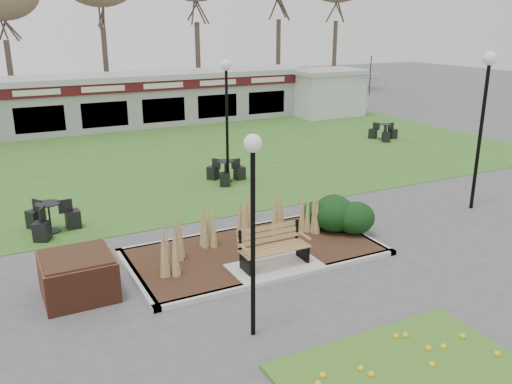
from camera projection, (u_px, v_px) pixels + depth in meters
name	position (u px, v px, depth m)	size (l,w,h in m)	color
ground	(278.00, 273.00, 12.90)	(100.00, 100.00, 0.00)	#515154
lawn	(140.00, 161.00, 23.07)	(34.00, 16.00, 0.02)	#376820
flower_bed	(413.00, 379.00, 8.98)	(4.20, 3.00, 0.16)	#437020
planting_bed	(295.00, 230.00, 14.48)	(6.75, 3.40, 1.27)	#331F14
park_bench	(273.00, 246.00, 12.93)	(1.70, 0.66, 0.93)	#A5794A
brick_planter	(78.00, 276.00, 11.69)	(1.50, 1.50, 0.95)	brown
food_pavilion	(98.00, 102.00, 29.38)	(24.60, 3.40, 2.90)	#98989B
service_hut	(326.00, 92.00, 33.57)	(4.40, 3.40, 2.83)	silver
lamp_post_near_left	(253.00, 193.00, 9.51)	(0.32, 0.32, 3.90)	black
lamp_post_near_right	(485.00, 97.00, 16.23)	(0.40, 0.40, 4.86)	black
lamp_post_far_right	(227.00, 95.00, 18.68)	(0.37, 0.37, 4.46)	black
bistro_set_b	(50.00, 222.00, 15.24)	(1.44, 1.61, 0.86)	black
bistro_set_c	(226.00, 175.00, 20.00)	(1.32, 1.48, 0.79)	black
bistro_set_d	(384.00, 134.00, 26.99)	(1.29, 1.48, 0.78)	black
patio_umbrella	(369.00, 94.00, 30.68)	(2.79, 2.82, 2.72)	black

